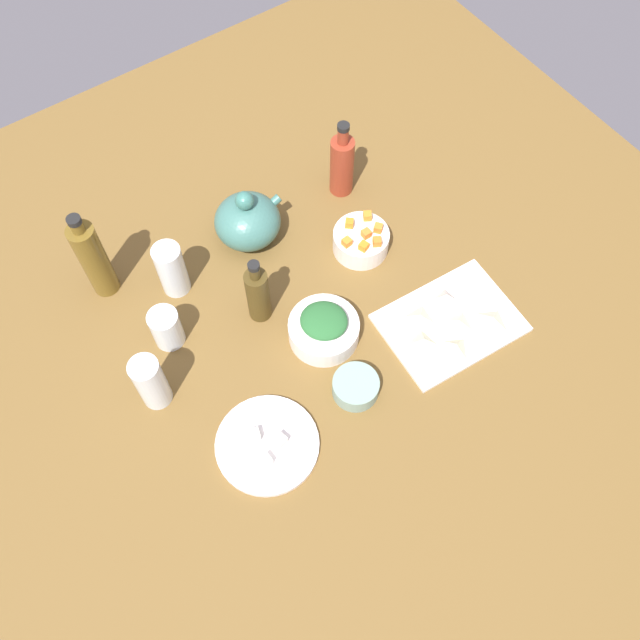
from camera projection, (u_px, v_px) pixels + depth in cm
name	position (u px, v px, depth cm)	size (l,w,h in cm)	color
tabletop	(320.00, 335.00, 149.16)	(190.00, 190.00, 3.00)	brown
cutting_board	(450.00, 323.00, 148.30)	(28.44, 20.80, 1.00)	white
plate_tofu	(267.00, 445.00, 134.94)	(20.43, 20.43, 1.20)	white
bowl_greens	(322.00, 331.00, 144.91)	(14.95, 14.95, 5.22)	white
bowl_carrots	(361.00, 241.00, 156.05)	(12.66, 12.66, 5.45)	white
bowl_small_side	(356.00, 387.00, 139.30)	(9.52, 9.52, 4.17)	#809F90
teapot	(248.00, 221.00, 154.97)	(16.55, 14.85, 15.00)	#3F7369
bottle_0	(258.00, 294.00, 143.29)	(4.89, 4.89, 18.83)	#483816
bottle_1	(93.00, 259.00, 143.99)	(5.74, 5.74, 24.45)	brown
bottle_2	(342.00, 164.00, 159.48)	(5.55, 5.55, 20.93)	maroon
drinking_glass_0	(166.00, 328.00, 142.86)	(6.41, 6.41, 9.48)	white
drinking_glass_1	(172.00, 269.00, 147.36)	(6.15, 6.15, 13.76)	white
drinking_glass_2	(151.00, 382.00, 134.29)	(5.98, 5.98, 14.28)	white
carrot_cube_0	(364.00, 246.00, 150.92)	(1.80, 1.80, 1.80)	orange
carrot_cube_1	(378.00, 228.00, 153.31)	(1.80, 1.80, 1.80)	orange
carrot_cube_2	(347.00, 242.00, 151.45)	(1.80, 1.80, 1.80)	orange
carrot_cube_3	(349.00, 223.00, 153.96)	(1.80, 1.80, 1.80)	orange
carrot_cube_4	(367.00, 216.00, 154.96)	(1.80, 1.80, 1.80)	orange
carrot_cube_5	(377.00, 242.00, 151.52)	(1.80, 1.80, 1.80)	orange
carrot_cube_6	(366.00, 234.00, 152.58)	(1.80, 1.80, 1.80)	orange
chopped_greens_mound	(322.00, 322.00, 141.27)	(9.88, 9.26, 3.09)	#296330
tofu_cube_0	(254.00, 435.00, 134.13)	(2.20, 2.20, 2.20)	white
tofu_cube_1	(280.00, 440.00, 133.60)	(2.20, 2.20, 2.20)	white
tofu_cube_2	(265.00, 461.00, 131.59)	(2.20, 2.20, 2.20)	white
dumpling_0	(423.00, 342.00, 143.72)	(5.48, 4.94, 3.06)	beige
dumpling_1	(446.00, 298.00, 149.16)	(4.38, 4.37, 2.77)	beige
dumpling_2	(420.00, 318.00, 147.12)	(5.35, 4.94, 2.11)	beige
dumpling_3	(459.00, 324.00, 146.17)	(5.57, 5.21, 2.53)	beige
dumpling_4	(492.00, 320.00, 146.73)	(5.76, 5.02, 2.33)	beige
dumpling_5	(455.00, 347.00, 143.29)	(5.11, 4.61, 2.87)	beige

